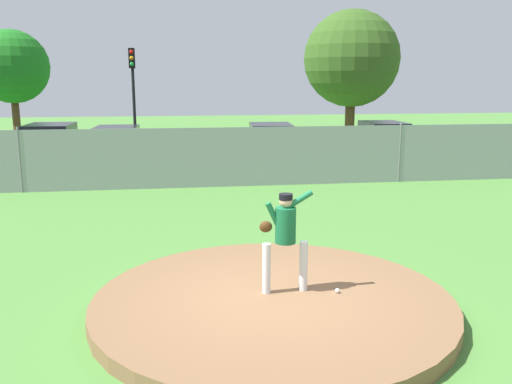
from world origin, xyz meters
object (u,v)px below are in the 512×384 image
at_px(traffic_cone_orange, 196,155).
at_px(traffic_light_near, 133,83).
at_px(parked_car_navy, 116,149).
at_px(parked_car_burgundy, 383,142).
at_px(parked_car_charcoal, 51,148).
at_px(parked_car_slate, 271,145).
at_px(baseball, 337,291).
at_px(pitcher_youth, 285,232).

distance_m(traffic_cone_orange, traffic_light_near, 4.81).
distance_m(parked_car_navy, traffic_cone_orange, 3.59).
xyz_separation_m(parked_car_burgundy, parked_car_charcoal, (-13.89, -0.20, 0.03)).
relative_size(parked_car_slate, parked_car_navy, 0.90).
bearing_deg(baseball, parked_car_navy, 108.35).
distance_m(baseball, parked_car_charcoal, 16.52).
distance_m(parked_car_burgundy, traffic_light_near, 11.68).
bearing_deg(traffic_cone_orange, parked_car_charcoal, -168.52).
bearing_deg(baseball, parked_car_burgundy, 66.39).
xyz_separation_m(baseball, parked_car_slate, (1.52, 14.75, 0.53)).
bearing_deg(traffic_light_near, parked_car_slate, -32.71).
bearing_deg(parked_car_navy, traffic_cone_orange, 26.47).
xyz_separation_m(baseball, parked_car_navy, (-4.77, 14.38, 0.53)).
bearing_deg(parked_car_slate, baseball, -95.89).
relative_size(parked_car_burgundy, parked_car_charcoal, 1.01).
relative_size(parked_car_burgundy, traffic_cone_orange, 7.50).
bearing_deg(parked_car_charcoal, parked_car_navy, -9.24).
distance_m(baseball, traffic_light_near, 19.22).
relative_size(pitcher_youth, parked_car_charcoal, 0.40).
distance_m(parked_car_burgundy, parked_car_slate, 5.04).
bearing_deg(parked_car_slate, parked_car_burgundy, 2.76).
height_order(parked_car_slate, traffic_light_near, traffic_light_near).
xyz_separation_m(parked_car_slate, traffic_cone_orange, (-3.11, 1.21, -0.54)).
bearing_deg(parked_car_burgundy, parked_car_navy, -176.89).
bearing_deg(traffic_light_near, parked_car_navy, -96.58).
distance_m(pitcher_youth, parked_car_slate, 14.76).
height_order(parked_car_slate, traffic_cone_orange, parked_car_slate).
height_order(pitcher_youth, baseball, pitcher_youth).
bearing_deg(parked_car_burgundy, parked_car_slate, -177.24).
relative_size(pitcher_youth, traffic_cone_orange, 2.95).
xyz_separation_m(pitcher_youth, parked_car_charcoal, (-6.52, 14.61, -0.37)).
distance_m(parked_car_navy, parked_car_charcoal, 2.60).
height_order(parked_car_slate, parked_car_charcoal, parked_car_charcoal).
distance_m(pitcher_youth, parked_car_navy, 14.74).
bearing_deg(parked_car_burgundy, traffic_light_near, 162.15).
relative_size(parked_car_navy, traffic_light_near, 0.96).
bearing_deg(parked_car_navy, parked_car_slate, 3.39).
bearing_deg(traffic_cone_orange, traffic_light_near, 137.01).
relative_size(pitcher_youth, traffic_light_near, 0.33).
bearing_deg(parked_car_charcoal, baseball, -63.63).
distance_m(parked_car_charcoal, traffic_light_near, 5.40).
relative_size(parked_car_burgundy, parked_car_navy, 0.88).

